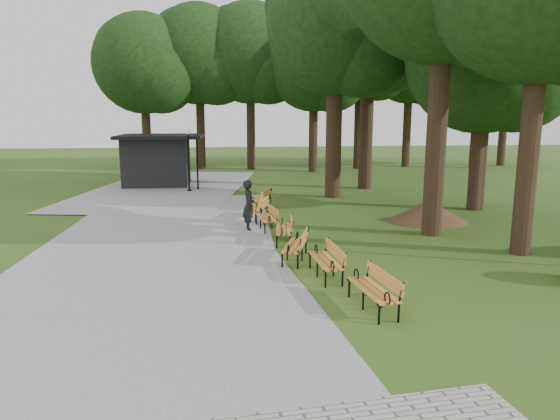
{
  "coord_description": "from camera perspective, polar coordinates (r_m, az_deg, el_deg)",
  "views": [
    {
      "loc": [
        -1.76,
        -15.63,
        4.29
      ],
      "look_at": [
        0.12,
        1.0,
        1.1
      ],
      "focal_mm": 32.87,
      "sensor_mm": 36.0,
      "label": 1
    }
  ],
  "objects": [
    {
      "name": "ground",
      "position": [
        16.3,
        -0.03,
        -4.46
      ],
      "size": [
        100.0,
        100.0,
        0.0
      ],
      "primitive_type": "plane",
      "color": "#2E4E16",
      "rests_on": "ground"
    },
    {
      "name": "bench_1",
      "position": [
        13.63,
        5.08,
        -5.66
      ],
      "size": [
        0.77,
        1.94,
        0.88
      ],
      "primitive_type": null,
      "rotation": [
        0.0,
        0.0,
        -1.5
      ],
      "color": "orange",
      "rests_on": "ground"
    },
    {
      "name": "tree_backdrop",
      "position": [
        39.78,
        6.4,
        16.23
      ],
      "size": [
        35.81,
        10.16,
        16.21
      ],
      "primitive_type": null,
      "color": "black",
      "rests_on": "ground"
    },
    {
      "name": "path",
      "position": [
        19.24,
        -12.99,
        -2.28
      ],
      "size": [
        12.0,
        38.0,
        0.06
      ],
      "primitive_type": "cube",
      "color": "gray",
      "rests_on": "ground"
    },
    {
      "name": "lawn_tree_1",
      "position": [
        24.35,
        21.74,
        15.64
      ],
      "size": [
        6.62,
        6.62,
        10.0
      ],
      "color": "black",
      "rests_on": "ground"
    },
    {
      "name": "lamp_post",
      "position": [
        28.39,
        -10.2,
        6.92
      ],
      "size": [
        0.32,
        0.32,
        3.46
      ],
      "color": "black",
      "rests_on": "ground"
    },
    {
      "name": "lawn_tree_5",
      "position": [
        24.5,
        22.08,
        15.02
      ],
      "size": [
        5.06,
        5.06,
        9.0
      ],
      "color": "black",
      "rests_on": "ground"
    },
    {
      "name": "lawn_tree_4",
      "position": [
        29.97,
        9.9,
        19.03
      ],
      "size": [
        6.34,
        6.34,
        11.92
      ],
      "color": "black",
      "rests_on": "ground"
    },
    {
      "name": "bench_3",
      "position": [
        17.18,
        0.4,
        -2.15
      ],
      "size": [
        0.86,
        1.96,
        0.88
      ],
      "primitive_type": null,
      "rotation": [
        0.0,
        0.0,
        -1.69
      ],
      "color": "orange",
      "rests_on": "ground"
    },
    {
      "name": "kiosk",
      "position": [
        31.41,
        -13.54,
        5.41
      ],
      "size": [
        4.89,
        4.27,
        3.01
      ],
      "primitive_type": null,
      "rotation": [
        0.0,
        0.0,
        -0.02
      ],
      "color": "black",
      "rests_on": "ground"
    },
    {
      "name": "bench_5",
      "position": [
        20.97,
        -2.61,
        0.2
      ],
      "size": [
        1.3,
        2.0,
        0.88
      ],
      "primitive_type": null,
      "rotation": [
        0.0,
        0.0,
        -1.95
      ],
      "color": "orange",
      "rests_on": "ground"
    },
    {
      "name": "bench_2",
      "position": [
        15.06,
        1.64,
        -4.02
      ],
      "size": [
        1.17,
        2.0,
        0.88
      ],
      "primitive_type": null,
      "rotation": [
        0.0,
        0.0,
        -1.87
      ],
      "color": "orange",
      "rests_on": "ground"
    },
    {
      "name": "bench_0",
      "position": [
        11.61,
        10.28,
        -8.75
      ],
      "size": [
        0.89,
        1.97,
        0.88
      ],
      "primitive_type": null,
      "rotation": [
        0.0,
        0.0,
        -1.44
      ],
      "color": "orange",
      "rests_on": "ground"
    },
    {
      "name": "bench_4",
      "position": [
        19.04,
        -1.55,
        -0.88
      ],
      "size": [
        0.86,
        1.96,
        0.88
      ],
      "primitive_type": null,
      "rotation": [
        0.0,
        0.0,
        -1.45
      ],
      "color": "orange",
      "rests_on": "ground"
    },
    {
      "name": "bench_6",
      "position": [
        23.16,
        -2.24,
        1.21
      ],
      "size": [
        1.33,
        2.0,
        0.88
      ],
      "primitive_type": null,
      "rotation": [
        0.0,
        0.0,
        -1.97
      ],
      "color": "orange",
      "rests_on": "ground"
    },
    {
      "name": "person",
      "position": [
        18.83,
        -3.49,
        0.52
      ],
      "size": [
        0.54,
        0.74,
        1.88
      ],
      "primitive_type": "imported",
      "rotation": [
        0.0,
        0.0,
        1.72
      ],
      "color": "black",
      "rests_on": "ground"
    },
    {
      "name": "dirt_mound",
      "position": [
        21.21,
        16.13,
        -0.1
      ],
      "size": [
        2.68,
        2.68,
        0.88
      ],
      "primitive_type": "cone",
      "color": "#47301C",
      "rests_on": "ground"
    },
    {
      "name": "lawn_tree_2",
      "position": [
        26.6,
        6.23,
        19.68
      ],
      "size": [
        6.82,
        6.82,
        11.91
      ],
      "color": "black",
      "rests_on": "ground"
    }
  ]
}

